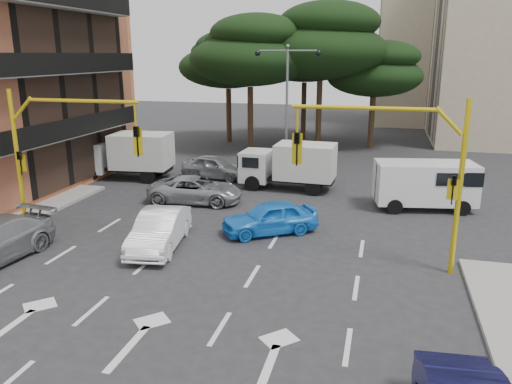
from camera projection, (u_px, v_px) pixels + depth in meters
ground at (197, 270)px, 17.55m from camera, size 120.00×120.00×0.00m
median_strip at (286, 170)px, 32.46m from camera, size 1.40×6.00×0.15m
apartment_beige_far at (457, 44)px, 53.26m from camera, size 16.20×12.15×16.70m
pine_left_near at (251, 50)px, 36.96m from camera, size 9.15×9.15×10.23m
pine_center at (322, 41)px, 37.44m from camera, size 9.98×9.98×11.16m
pine_left_far at (229, 59)px, 41.60m from camera, size 8.32×8.32×9.30m
pine_right at (375, 69)px, 38.89m from camera, size 7.49×7.49×8.37m
pine_back at (306, 51)px, 42.77m from camera, size 9.15×9.15×10.23m
signal_mast_right at (405, 161)px, 16.73m from camera, size 5.79×0.37×6.00m
signal_mast_left at (53, 143)px, 20.01m from camera, size 5.79×0.37×6.00m
street_lamp_center at (287, 86)px, 31.03m from camera, size 4.16×0.36×7.77m
car_white_hatch at (159, 230)px, 19.43m from camera, size 2.20×4.60×1.45m
car_blue_compact at (270, 218)px, 21.01m from camera, size 4.28×3.55×1.38m
car_silver_cross_a at (196, 190)px, 25.42m from camera, size 4.94×2.62×1.32m
car_silver_cross_b at (215, 167)px, 30.40m from camera, size 4.34×2.25×1.41m
van_white at (425, 185)px, 24.27m from camera, size 5.01×2.96×2.35m
box_truck_a at (126, 156)px, 30.16m from camera, size 5.88×2.99×2.78m
box_truck_b at (288, 166)px, 27.81m from camera, size 5.39×2.45×2.61m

